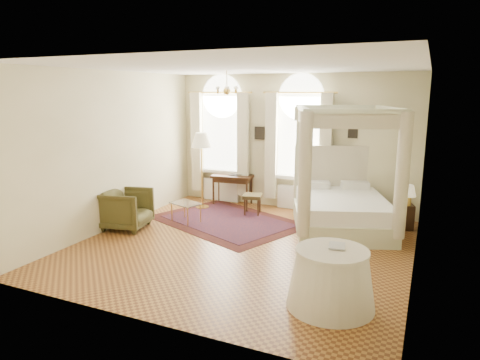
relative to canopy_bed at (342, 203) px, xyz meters
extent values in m
plane|color=#A16B2E|center=(-1.50, -1.73, -0.59)|extent=(6.00, 6.00, 0.00)
plane|color=beige|center=(-1.50, 1.27, 1.06)|extent=(6.00, 0.00, 6.00)
plane|color=beige|center=(-1.50, -4.73, 1.06)|extent=(6.00, 0.00, 6.00)
plane|color=beige|center=(-4.50, -1.73, 1.06)|extent=(0.00, 6.00, 6.00)
plane|color=beige|center=(1.50, -1.73, 1.06)|extent=(0.00, 6.00, 6.00)
plane|color=white|center=(-1.50, -1.73, 2.71)|extent=(6.00, 6.00, 0.00)
cube|color=white|center=(-3.40, 1.24, 1.21)|extent=(1.10, 0.04, 1.90)
cylinder|color=white|center=(-3.40, 1.24, 2.16)|extent=(1.10, 0.04, 1.10)
cube|color=white|center=(-3.40, 1.15, 0.22)|extent=(1.32, 0.24, 0.08)
cube|color=beige|center=(-4.07, 1.07, 0.96)|extent=(0.28, 0.14, 2.60)
cube|color=beige|center=(-2.73, 1.07, 0.96)|extent=(0.28, 0.14, 2.60)
cube|color=white|center=(-3.40, 1.17, -0.29)|extent=(1.00, 0.12, 0.58)
cube|color=white|center=(-1.30, 1.24, 1.21)|extent=(1.10, 0.04, 1.90)
cylinder|color=white|center=(-1.30, 1.24, 2.16)|extent=(1.10, 0.04, 1.10)
cube|color=white|center=(-1.30, 1.15, 0.22)|extent=(1.32, 0.24, 0.08)
cube|color=beige|center=(-1.97, 1.07, 0.96)|extent=(0.28, 0.14, 2.60)
cube|color=beige|center=(-0.63, 1.07, 0.96)|extent=(0.28, 0.14, 2.60)
cube|color=white|center=(-1.30, 1.17, -0.29)|extent=(1.00, 0.12, 0.58)
cylinder|color=gold|center=(-2.40, -0.53, 2.51)|extent=(0.02, 0.02, 0.40)
sphere|color=gold|center=(-2.40, -0.53, 2.29)|extent=(0.16, 0.16, 0.16)
sphere|color=#F2E7BC|center=(-2.18, -0.53, 2.36)|extent=(0.07, 0.07, 0.07)
sphere|color=#F2E7BC|center=(-2.29, -0.34, 2.36)|extent=(0.07, 0.07, 0.07)
sphere|color=#F2E7BC|center=(-2.51, -0.34, 2.36)|extent=(0.07, 0.07, 0.07)
sphere|color=#F2E7BC|center=(-2.62, -0.53, 2.36)|extent=(0.07, 0.07, 0.07)
sphere|color=#F2E7BC|center=(-2.51, -0.72, 2.36)|extent=(0.07, 0.07, 0.07)
sphere|color=#F2E7BC|center=(-2.29, -0.72, 2.36)|extent=(0.07, 0.07, 0.07)
cube|color=black|center=(-2.35, 1.24, 1.26)|extent=(0.26, 0.03, 0.32)
cube|color=black|center=(-0.05, 1.24, 1.36)|extent=(0.22, 0.03, 0.26)
cube|color=beige|center=(0.00, 0.01, -0.39)|extent=(2.55, 2.81, 0.40)
cube|color=white|center=(0.00, 0.01, -0.04)|extent=(2.41, 2.67, 0.31)
cube|color=beige|center=(-0.39, 1.06, 0.41)|extent=(1.79, 0.72, 1.32)
cube|color=beige|center=(-1.20, 0.74, 0.68)|extent=(0.13, 0.13, 2.53)
cube|color=beige|center=(0.44, 1.34, 0.68)|extent=(0.13, 0.13, 2.53)
cube|color=beige|center=(-0.45, -1.31, 0.68)|extent=(0.13, 0.13, 2.53)
cube|color=beige|center=(1.19, -0.71, 0.68)|extent=(0.13, 0.13, 2.53)
cube|color=beige|center=(-0.38, 1.04, 1.95)|extent=(1.79, 0.72, 0.09)
cube|color=beige|center=(0.37, -1.01, 1.95)|extent=(1.79, 0.72, 0.09)
cube|color=beige|center=(-0.82, -0.28, 1.95)|extent=(0.87, 2.20, 0.09)
cube|color=beige|center=(0.81, 0.31, 1.95)|extent=(0.87, 2.20, 0.09)
cube|color=beige|center=(-0.38, 1.04, 1.79)|extent=(1.84, 0.70, 0.31)
cube|color=beige|center=(0.37, -1.01, 1.79)|extent=(1.84, 0.70, 0.31)
cube|color=beige|center=(-0.82, -0.28, 1.79)|extent=(0.85, 2.25, 0.31)
cube|color=beige|center=(0.81, 0.31, 1.79)|extent=(0.85, 2.25, 0.31)
cylinder|color=beige|center=(-0.45, -1.31, 0.79)|extent=(0.24, 0.24, 2.31)
cylinder|color=beige|center=(1.19, -0.71, 0.79)|extent=(0.24, 0.24, 2.31)
cube|color=#311A0D|center=(1.20, 0.61, -0.32)|extent=(0.46, 0.44, 0.54)
cylinder|color=gold|center=(1.27, 0.55, 0.06)|extent=(0.13, 0.13, 0.21)
cone|color=#F2E7BC|center=(1.27, 0.55, 0.27)|extent=(0.30, 0.30, 0.24)
cube|color=#311A0D|center=(-2.98, 0.97, 0.15)|extent=(1.07, 0.63, 0.06)
cube|color=#311A0D|center=(-2.98, 0.97, 0.06)|extent=(0.96, 0.52, 0.10)
cylinder|color=#311A0D|center=(-3.45, 1.13, -0.23)|extent=(0.05, 0.05, 0.72)
cylinder|color=#311A0D|center=(-2.55, 1.22, -0.23)|extent=(0.05, 0.05, 0.72)
cylinder|color=#311A0D|center=(-3.41, 0.72, -0.23)|extent=(0.05, 0.05, 0.72)
cylinder|color=#311A0D|center=(-2.51, 0.81, -0.23)|extent=(0.05, 0.05, 0.72)
imported|color=black|center=(-2.89, 0.99, 0.20)|extent=(0.38, 0.26, 0.03)
cube|color=#40331B|center=(-2.15, 0.31, -0.14)|extent=(0.51, 0.51, 0.08)
cylinder|color=#311A0D|center=(-2.27, 0.12, -0.39)|extent=(0.04, 0.04, 0.40)
cylinder|color=#311A0D|center=(-1.96, 0.20, -0.39)|extent=(0.04, 0.04, 0.40)
cylinder|color=#311A0D|center=(-2.34, 0.43, -0.39)|extent=(0.04, 0.04, 0.40)
cylinder|color=#311A0D|center=(-2.04, 0.50, -0.39)|extent=(0.04, 0.04, 0.40)
imported|color=#403B1B|center=(-4.20, -1.76, -0.16)|extent=(1.09, 1.07, 0.85)
cube|color=white|center=(-3.27, -0.86, -0.16)|extent=(0.76, 0.64, 0.02)
cylinder|color=gold|center=(-3.60, -0.94, -0.37)|extent=(0.03, 0.03, 0.43)
cylinder|color=gold|center=(-3.07, -1.13, -0.37)|extent=(0.03, 0.03, 0.43)
cylinder|color=gold|center=(-3.47, -0.60, -0.37)|extent=(0.03, 0.03, 0.43)
cylinder|color=gold|center=(-2.95, -0.79, -0.37)|extent=(0.03, 0.03, 0.43)
cylinder|color=gold|center=(-3.53, 0.34, -0.57)|extent=(0.33, 0.33, 0.03)
cylinder|color=gold|center=(-3.53, 0.34, 0.24)|extent=(0.04, 0.04, 1.66)
cone|color=#F2E7BC|center=(-3.53, 0.34, 1.13)|extent=(0.49, 0.49, 0.35)
cube|color=#471811|center=(-2.45, -0.44, -0.58)|extent=(3.81, 3.32, 0.01)
cube|color=black|center=(-2.45, -0.44, -0.58)|extent=(3.16, 2.67, 0.01)
cone|color=#EFE5CF|center=(0.52, -3.37, -0.20)|extent=(1.20, 1.20, 0.77)
cylinder|color=#EFE5CF|center=(0.52, -3.37, 0.21)|extent=(0.98, 0.98, 0.04)
imported|color=black|center=(0.45, -3.27, 0.24)|extent=(0.26, 0.32, 0.03)
camera|label=1|loc=(1.59, -8.78, 2.29)|focal=32.00mm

